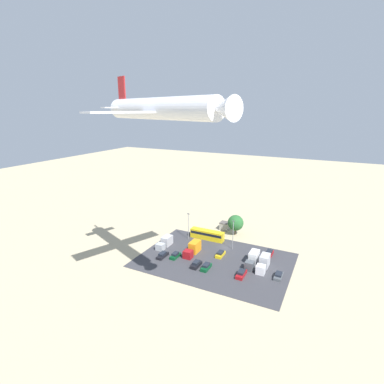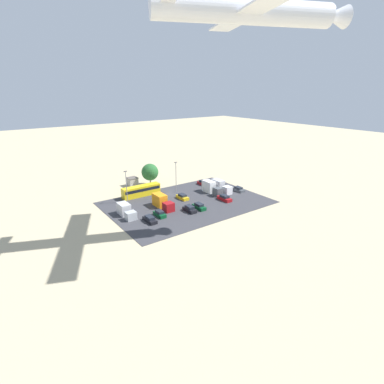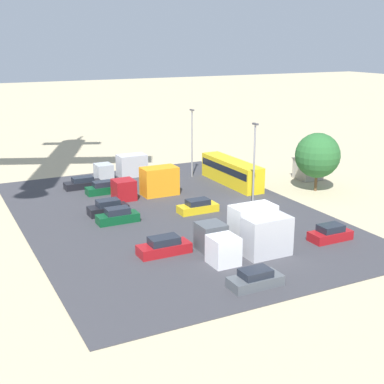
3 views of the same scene
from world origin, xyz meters
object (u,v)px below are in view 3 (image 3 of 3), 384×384
(parked_car_5, at_px, (83,183))
(parked_car_7, at_px, (164,247))
(parked_car_2, at_px, (108,208))
(parked_truck_1, at_px, (124,167))
(parked_car_3, at_px, (103,188))
(parked_car_0, at_px, (330,234))
(parked_truck_3, at_px, (255,240))
(parked_car_4, at_px, (255,279))
(parked_truck_2, at_px, (241,227))
(parked_car_6, at_px, (198,207))
(parked_truck_0, at_px, (150,183))
(shed_building, at_px, (308,169))
(parked_car_1, at_px, (118,216))
(bus, at_px, (231,171))

(parked_car_5, bearing_deg, parked_car_7, -178.95)
(parked_car_2, height_order, parked_truck_1, parked_truck_1)
(parked_car_3, distance_m, parked_truck_1, 8.72)
(parked_car_0, bearing_deg, parked_truck_3, -88.08)
(parked_car_4, relative_size, parked_truck_2, 0.55)
(parked_truck_2, bearing_deg, parked_car_5, 16.94)
(parked_car_2, distance_m, parked_car_7, 13.18)
(parked_car_6, bearing_deg, parked_truck_0, -164.22)
(shed_building, bearing_deg, parked_car_5, 72.70)
(parked_truck_1, bearing_deg, parked_car_2, 154.11)
(parked_truck_2, distance_m, parked_truck_3, 3.38)
(parked_car_3, relative_size, parked_truck_3, 0.54)
(parked_car_4, distance_m, parked_car_5, 34.29)
(parked_car_0, height_order, parked_truck_3, parked_truck_3)
(parked_car_2, bearing_deg, shed_building, -84.93)
(parked_car_3, xyz_separation_m, parked_truck_3, (-25.56, -5.72, 0.97))
(parked_car_0, height_order, parked_truck_0, parked_truck_0)
(parked_car_0, distance_m, parked_car_6, 15.25)
(parked_car_2, bearing_deg, parked_car_1, -179.76)
(parked_car_1, bearing_deg, parked_car_7, 5.05)
(parked_car_0, xyz_separation_m, parked_truck_0, (21.65, 9.70, 0.95))
(parked_car_5, height_order, parked_car_6, parked_car_5)
(parked_truck_1, height_order, parked_truck_3, parked_truck_3)
(parked_car_4, xyz_separation_m, parked_car_5, (34.04, 4.14, 0.03))
(parked_car_7, xyz_separation_m, parked_truck_2, (-1.03, -7.43, 0.98))
(parked_car_0, xyz_separation_m, parked_car_2, (17.20, 16.48, 0.04))
(parked_car_1, bearing_deg, parked_car_0, 49.50)
(bus, xyz_separation_m, parked_car_3, (3.21, 16.68, -1.08))
(parked_truck_0, bearing_deg, parked_car_0, -155.87)
(parked_car_4, xyz_separation_m, parked_truck_1, (37.29, -2.67, 0.79))
(parked_car_4, bearing_deg, parked_car_7, 21.83)
(parked_car_2, bearing_deg, parked_car_7, -176.09)
(parked_car_6, bearing_deg, parked_truck_2, -4.41)
(parked_car_1, height_order, parked_truck_3, parked_truck_3)
(parked_car_4, bearing_deg, parked_truck_0, -4.68)
(parked_truck_2, bearing_deg, parked_truck_3, 168.89)
(parked_car_4, xyz_separation_m, parked_truck_2, (8.17, -3.74, 1.06))
(parked_car_7, height_order, parked_truck_0, parked_truck_0)
(parked_car_1, relative_size, parked_car_2, 1.01)
(parked_car_3, bearing_deg, parked_car_7, 177.16)
(parked_car_1, distance_m, parked_car_7, 10.05)
(parked_truck_2, bearing_deg, parked_car_6, -4.41)
(parked_car_1, xyz_separation_m, parked_car_3, (11.20, -1.94, -0.01))
(parked_truck_0, relative_size, parked_truck_1, 1.12)
(parked_car_4, xyz_separation_m, parked_car_6, (18.51, -4.54, 0.03))
(parked_car_3, bearing_deg, parked_car_6, -148.94)
(shed_building, bearing_deg, parked_car_4, 134.97)
(parked_car_3, bearing_deg, bus, -100.89)
(parked_truck_0, distance_m, parked_truck_1, 10.51)
(parked_car_2, bearing_deg, parked_car_5, -2.18)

